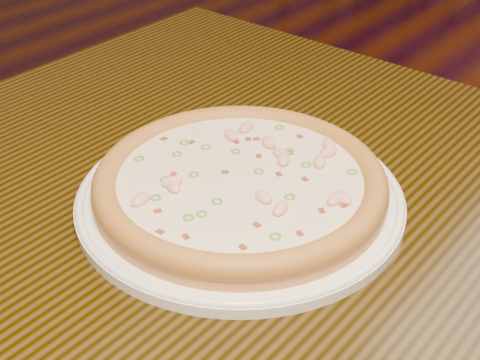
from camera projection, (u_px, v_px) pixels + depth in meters
The scene contains 3 objects.
hero_table at pixel (348, 292), 0.77m from camera, with size 1.20×0.80×0.75m.
plate at pixel (240, 196), 0.74m from camera, with size 0.36×0.36×0.02m.
pizza at pixel (240, 182), 0.73m from camera, with size 0.32×0.32×0.03m.
Camera 1 is at (-0.00, -0.62, 1.18)m, focal length 50.00 mm.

